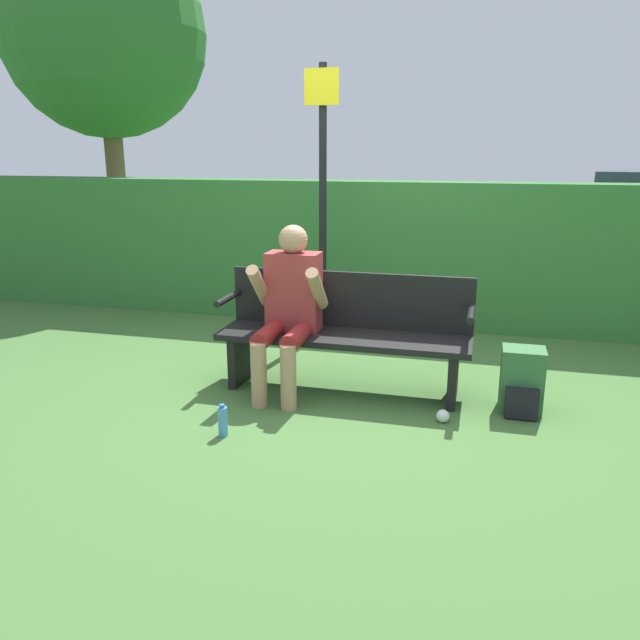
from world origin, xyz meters
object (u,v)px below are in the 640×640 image
(tree, at_px, (104,35))
(water_bottle, at_px, (223,421))
(backpack, at_px, (522,382))
(parked_car, at_px, (640,207))
(person_seated, at_px, (289,303))
(signpost, at_px, (323,188))
(park_bench, at_px, (345,331))

(tree, bearing_deg, water_bottle, -52.42)
(backpack, xyz_separation_m, parked_car, (2.67, 9.54, 0.42))
(person_seated, relative_size, tree, 0.27)
(person_seated, xyz_separation_m, tree, (-3.56, 3.53, 2.50))
(signpost, bearing_deg, tree, 148.46)
(person_seated, distance_m, signpost, 1.60)
(parked_car, xyz_separation_m, tree, (-7.88, -6.00, 2.53))
(water_bottle, bearing_deg, signpost, 88.73)
(person_seated, distance_m, parked_car, 10.46)
(park_bench, xyz_separation_m, signpost, (-0.50, 1.29, 0.96))
(park_bench, height_order, parked_car, parked_car)
(person_seated, bearing_deg, backpack, -0.33)
(park_bench, bearing_deg, water_bottle, -118.82)
(person_seated, xyz_separation_m, signpost, (-0.12, 1.42, 0.74))
(park_bench, relative_size, tree, 0.41)
(parked_car, relative_size, tree, 1.01)
(backpack, distance_m, water_bottle, 2.01)
(water_bottle, distance_m, parked_car, 11.34)
(park_bench, relative_size, parked_car, 0.40)
(signpost, xyz_separation_m, tree, (-3.45, 2.11, 1.76))
(park_bench, xyz_separation_m, person_seated, (-0.39, -0.13, 0.22))
(person_seated, xyz_separation_m, water_bottle, (-0.17, -0.88, -0.56))
(signpost, height_order, parked_car, signpost)
(water_bottle, relative_size, tree, 0.05)
(park_bench, bearing_deg, parked_car, 67.31)
(park_bench, distance_m, backpack, 1.28)
(park_bench, relative_size, person_seated, 1.52)
(backpack, xyz_separation_m, tree, (-5.20, 3.54, 2.95))
(signpost, bearing_deg, water_bottle, -91.27)
(parked_car, distance_m, tree, 10.22)
(person_seated, distance_m, water_bottle, 1.05)
(park_bench, relative_size, water_bottle, 8.82)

